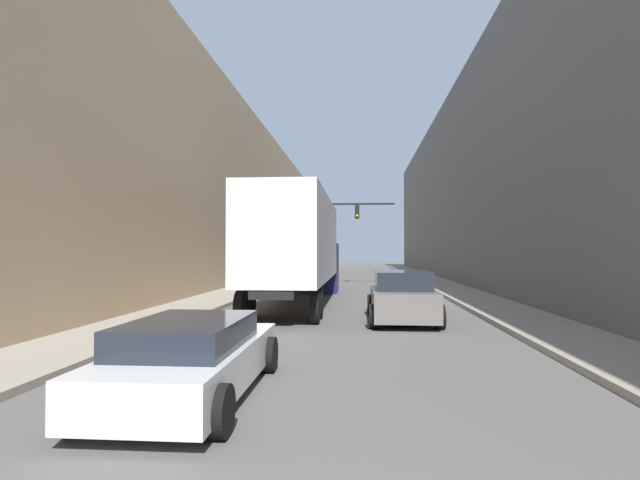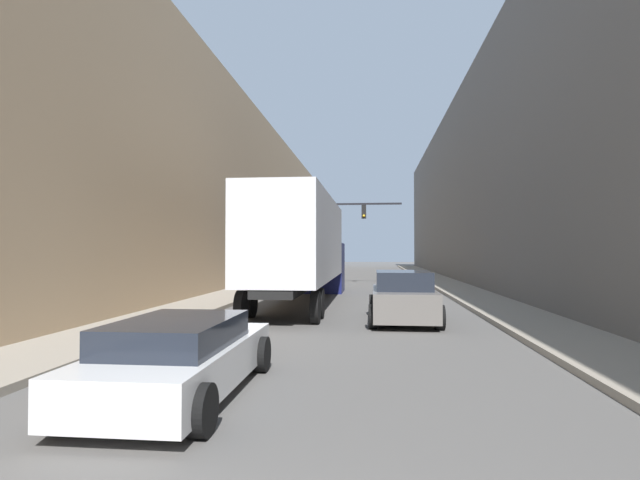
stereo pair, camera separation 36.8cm
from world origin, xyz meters
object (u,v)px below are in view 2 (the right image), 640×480
object	(u,v)px
semi_truck	(304,247)
suv_car	(403,297)
sedan_car	(181,357)
traffic_signal_gantry	(319,225)

from	to	relation	value
semi_truck	suv_car	size ratio (longest dim) A/B	3.26
sedan_car	semi_truck	bearing A→B (deg)	89.82
sedan_car	traffic_signal_gantry	distance (m)	25.36
semi_truck	sedan_car	bearing A→B (deg)	-90.18
sedan_car	suv_car	bearing A→B (deg)	65.45
traffic_signal_gantry	sedan_car	bearing A→B (deg)	-88.65
sedan_car	suv_car	world-z (taller)	suv_car
semi_truck	sedan_car	world-z (taller)	semi_truck
semi_truck	traffic_signal_gantry	size ratio (longest dim) A/B	1.95
suv_car	semi_truck	bearing A→B (deg)	127.42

